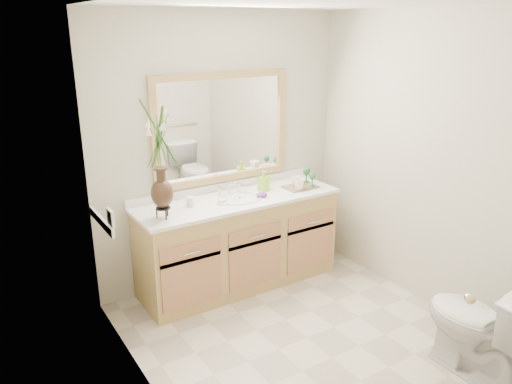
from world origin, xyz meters
TOP-DOWN VIEW (x-y plane):
  - floor at (0.00, 0.00)m, footprint 2.60×2.60m
  - ceiling at (0.00, 0.00)m, footprint 2.40×2.60m
  - wall_back at (0.00, 1.30)m, footprint 2.40×0.02m
  - wall_front at (0.00, -1.30)m, footprint 2.40×0.02m
  - wall_left at (-1.20, 0.00)m, footprint 0.02×2.60m
  - wall_right at (1.20, 0.00)m, footprint 0.02×2.60m
  - vanity at (0.00, 1.01)m, footprint 1.80×0.55m
  - counter at (0.00, 1.01)m, footprint 1.84×0.57m
  - sink at (0.00, 1.00)m, footprint 0.38×0.34m
  - mirror at (0.00, 1.28)m, footprint 1.32×0.04m
  - switch_plate at (-1.19, 0.76)m, footprint 0.02×0.12m
  - door at (-0.30, -1.29)m, footprint 0.80×0.03m
  - toilet at (0.70, -0.92)m, footprint 0.42×0.75m
  - flower_vase at (-0.73, 0.93)m, footprint 0.21×0.21m
  - tumbler at (-0.44, 1.06)m, footprint 0.06×0.06m
  - soap_dish at (-0.19, 0.97)m, footprint 0.11×0.11m
  - soap_bottle at (0.31, 1.08)m, footprint 0.10×0.10m
  - purple_dish at (0.19, 0.94)m, footprint 0.12×0.11m
  - tray at (0.64, 0.96)m, footprint 0.31×0.21m
  - mug_left at (0.58, 0.90)m, footprint 0.13×0.12m
  - mug_right at (0.63, 1.02)m, footprint 0.12×0.11m
  - goblet_front at (0.73, 0.90)m, footprint 0.06×0.06m
  - goblet_back at (0.76, 1.03)m, footprint 0.07×0.07m

SIDE VIEW (x-z plane):
  - floor at x=0.00m, z-range 0.00..0.00m
  - toilet at x=0.70m, z-range 0.00..0.74m
  - vanity at x=0.00m, z-range 0.00..0.80m
  - sink at x=0.00m, z-range 0.66..0.89m
  - counter at x=0.00m, z-range 0.80..0.83m
  - tray at x=0.64m, z-range 0.83..0.85m
  - soap_dish at x=-0.19m, z-range 0.82..0.86m
  - purple_dish at x=0.19m, z-range 0.83..0.87m
  - tumbler at x=-0.44m, z-range 0.83..0.91m
  - mug_right at x=0.63m, z-range 0.85..0.93m
  - mug_left at x=0.58m, z-range 0.85..0.95m
  - soap_bottle at x=0.31m, z-range 0.83..1.00m
  - goblet_front at x=0.73m, z-range 0.87..1.01m
  - goblet_back at x=0.76m, z-range 0.87..1.02m
  - switch_plate at x=-1.19m, z-range 0.92..1.04m
  - door at x=-0.30m, z-range 0.00..2.00m
  - wall_back at x=0.00m, z-range 0.00..2.40m
  - wall_front at x=0.00m, z-range 0.00..2.40m
  - wall_left at x=-1.20m, z-range 0.00..2.40m
  - wall_right at x=1.20m, z-range 0.00..2.40m
  - flower_vase at x=-0.73m, z-range 0.98..1.82m
  - mirror at x=0.00m, z-range 0.92..1.89m
  - ceiling at x=0.00m, z-range 2.39..2.41m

